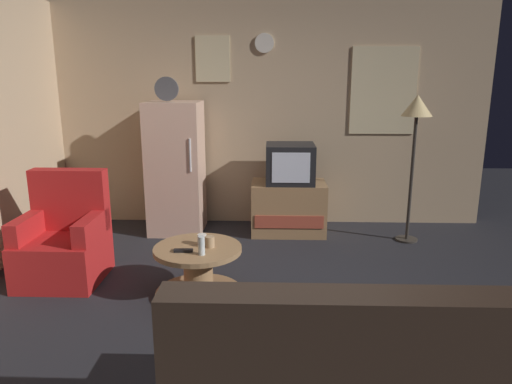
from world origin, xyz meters
name	(u,v)px	position (x,y,z in m)	size (l,w,h in m)	color
ground_plane	(264,315)	(0.00, 0.00, 0.00)	(12.00, 12.00, 0.00)	#232328
wall_with_art	(268,112)	(0.01, 2.45, 1.36)	(5.20, 0.12, 2.71)	tan
fridge	(176,168)	(-1.04, 2.02, 0.75)	(0.60, 0.62, 1.77)	beige
tv_stand	(288,208)	(0.25, 1.98, 0.30)	(0.84, 0.53, 0.60)	#9E754C
crt_tv	(290,164)	(0.26, 1.97, 0.82)	(0.54, 0.51, 0.44)	black
standing_lamp	(416,117)	(1.56, 1.75, 1.36)	(0.32, 0.32, 1.59)	#332D28
coffee_table	(198,271)	(-0.55, 0.32, 0.21)	(0.72, 0.72, 0.43)	#9E754C
wine_glass	(202,246)	(-0.49, 0.16, 0.50)	(0.05, 0.05, 0.15)	silver
mug_ceramic_white	(202,240)	(-0.52, 0.38, 0.47)	(0.08, 0.08, 0.09)	silver
mug_ceramic_tan	(210,242)	(-0.44, 0.33, 0.47)	(0.08, 0.08, 0.09)	tan
remote_control	(183,251)	(-0.64, 0.21, 0.44)	(0.15, 0.04, 0.02)	black
armchair	(64,242)	(-1.79, 0.65, 0.34)	(0.68, 0.68, 0.96)	red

